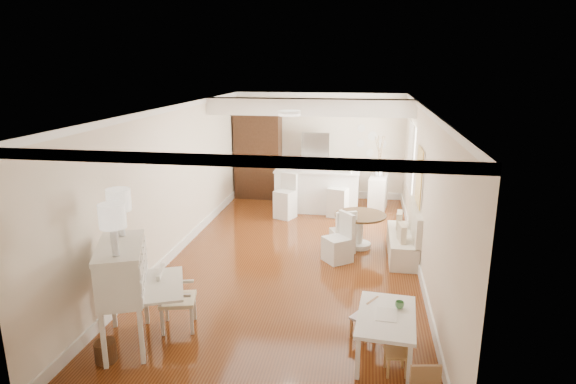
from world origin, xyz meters
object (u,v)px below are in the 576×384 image
(slip_chair_far, at_px, (343,230))
(pantry_cabinet, at_px, (258,155))
(secretary_bureau, at_px, (124,296))
(breakfast_counter, at_px, (317,191))
(slip_chair_near, at_px, (338,238))
(kids_chair_b, at_px, (363,317))
(kids_chair_a, at_px, (396,352))
(wicker_basket, at_px, (106,351))
(fridge, at_px, (329,167))
(kids_table, at_px, (385,336))
(sideboard, at_px, (378,193))
(bar_stool_left, at_px, (285,196))
(dining_table, at_px, (360,231))
(gustavian_armchair, at_px, (178,299))
(bar_stool_right, at_px, (339,194))

(slip_chair_far, distance_m, pantry_cabinet, 4.43)
(secretary_bureau, bearing_deg, breakfast_counter, 51.45)
(slip_chair_near, xyz_separation_m, slip_chair_far, (0.06, 0.51, -0.03))
(kids_chair_b, distance_m, slip_chair_near, 2.56)
(kids_chair_a, distance_m, slip_chair_near, 3.36)
(wicker_basket, bearing_deg, fridge, 74.74)
(fridge, bearing_deg, kids_table, -79.68)
(pantry_cabinet, bearing_deg, secretary_bureau, -90.79)
(kids_chair_b, xyz_separation_m, pantry_cabinet, (-2.90, 6.62, 0.86))
(sideboard, bearing_deg, pantry_cabinet, 174.88)
(pantry_cabinet, xyz_separation_m, fridge, (1.90, -0.03, -0.25))
(wicker_basket, height_order, slip_chair_far, slip_chair_far)
(sideboard, bearing_deg, bar_stool_left, -147.53)
(breakfast_counter, xyz_separation_m, sideboard, (1.49, 0.39, -0.09))
(kids_table, bearing_deg, sideboard, 89.89)
(kids_chair_a, distance_m, slip_chair_far, 3.83)
(kids_chair_a, xyz_separation_m, breakfast_counter, (-1.59, 6.27, 0.24))
(fridge, bearing_deg, bar_stool_left, -117.48)
(fridge, height_order, sideboard, fridge)
(dining_table, height_order, breakfast_counter, breakfast_counter)
(bar_stool_left, bearing_deg, kids_table, -44.60)
(gustavian_armchair, xyz_separation_m, kids_chair_b, (2.50, 0.17, -0.14))
(kids_table, distance_m, slip_chair_near, 3.02)
(gustavian_armchair, distance_m, breakfast_counter, 5.86)
(kids_table, height_order, slip_chair_far, slip_chair_far)
(kids_chair_a, relative_size, kids_chair_b, 0.93)
(wicker_basket, relative_size, sideboard, 0.29)
(gustavian_armchair, height_order, bar_stool_right, bar_stool_right)
(gustavian_armchair, height_order, fridge, fridge)
(pantry_cabinet, bearing_deg, sideboard, -12.27)
(kids_chair_a, height_order, bar_stool_right, bar_stool_right)
(pantry_cabinet, relative_size, fridge, 1.28)
(kids_table, distance_m, bar_stool_right, 5.72)
(wicker_basket, xyz_separation_m, fridge, (2.09, 7.65, 0.77))
(kids_table, height_order, bar_stool_left, bar_stool_left)
(gustavian_armchair, relative_size, kids_table, 0.76)
(kids_chair_b, height_order, bar_stool_left, bar_stool_left)
(sideboard, bearing_deg, breakfast_counter, -158.28)
(kids_chair_b, bearing_deg, slip_chair_far, -140.98)
(wicker_basket, xyz_separation_m, bar_stool_right, (2.44, 6.28, 0.43))
(kids_chair_a, height_order, slip_chair_near, slip_chair_near)
(kids_chair_b, height_order, breakfast_counter, breakfast_counter)
(kids_table, height_order, bar_stool_right, bar_stool_right)
(kids_chair_a, bearing_deg, wicker_basket, -91.90)
(kids_chair_b, xyz_separation_m, slip_chair_far, (-0.44, 3.01, 0.13))
(breakfast_counter, bearing_deg, gustavian_armchair, -102.80)
(fridge, bearing_deg, wicker_basket, -105.26)
(gustavian_armchair, xyz_separation_m, dining_table, (2.39, 3.43, -0.09))
(kids_chair_b, height_order, bar_stool_right, bar_stool_right)
(slip_chair_near, distance_m, fridge, 4.14)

